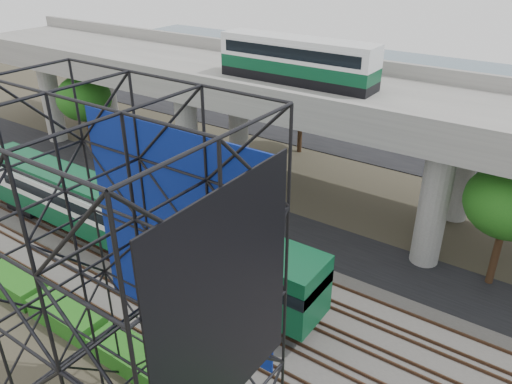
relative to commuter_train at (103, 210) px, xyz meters
The scene contains 13 objects.
ground 8.82m from the commuter_train, 13.87° to the right, with size 140.00×140.00×0.00m, color #474233.
ballast_bed 8.56m from the commuter_train, ahead, with size 90.00×12.00×0.20m, color slate.
service_road 12.08m from the commuter_train, 46.39° to the left, with size 90.00×5.00×0.08m, color black.
parking_lot 33.13m from the commuter_train, 75.80° to the left, with size 90.00×18.00×0.08m, color black.
harbor_water 54.68m from the commuter_train, 81.47° to the left, with size 140.00×40.00×0.03m, color #44616F.
rail_tracks 8.51m from the commuter_train, ahead, with size 90.00×9.52×0.16m.
commuter_train is the anchor object (origin of this frame).
overpass 16.96m from the commuter_train, 60.41° to the left, with size 80.00×12.00×12.40m.
scaffold_tower 17.49m from the commuter_train, 36.27° to the right, with size 9.36×6.36×15.00m.
hedge_strip 11.31m from the commuter_train, 34.68° to the right, with size 34.60×1.80×1.20m.
trees 14.82m from the commuter_train, 76.39° to the left, with size 40.94×16.94×7.69m.
suv 8.95m from the commuter_train, 111.51° to the left, with size 2.62×5.67×1.58m, color black.
parked_cars 33.11m from the commuter_train, 73.80° to the left, with size 36.97×9.65×1.29m.
Camera 1 is at (16.25, -15.68, 18.79)m, focal length 35.00 mm.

